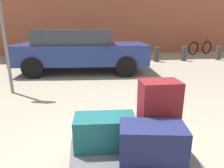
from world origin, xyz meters
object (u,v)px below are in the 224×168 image
(bollard_kerb_mid, at_px, (184,54))
(bollard_kerb_far, at_px, (219,53))
(bicycle_leaning, at_px, (200,48))
(suitcase_maroon_front_left, at_px, (158,112))
(duffel_bag_navy_stacked_top, at_px, (152,143))
(luggage_cart, at_px, (131,160))
(no_parking_sign, at_px, (2,24))
(duffel_bag_teal_center, at_px, (105,131))
(parked_car, at_px, (80,50))
(bollard_kerb_near, at_px, (157,54))

(bollard_kerb_mid, height_order, bollard_kerb_far, same)
(bollard_kerb_far, bearing_deg, bicycle_leaning, 82.36)
(suitcase_maroon_front_left, bearing_deg, duffel_bag_navy_stacked_top, -117.08)
(luggage_cart, distance_m, bicycle_leaning, 10.67)
(luggage_cart, bearing_deg, no_parking_sign, 123.37)
(bollard_kerb_mid, bearing_deg, duffel_bag_teal_center, -123.89)
(luggage_cart, height_order, parked_car, parked_car)
(luggage_cart, height_order, no_parking_sign, no_parking_sign)
(no_parking_sign, bearing_deg, bollard_kerb_mid, 29.83)
(luggage_cart, distance_m, duffel_bag_navy_stacked_top, 0.32)
(bollard_kerb_near, height_order, no_parking_sign, no_parking_sign)
(duffel_bag_navy_stacked_top, distance_m, bollard_kerb_mid, 8.01)
(parked_car, height_order, no_parking_sign, no_parking_sign)
(bollard_kerb_far, bearing_deg, bollard_kerb_mid, 180.00)
(duffel_bag_navy_stacked_top, xyz_separation_m, duffel_bag_teal_center, (-0.39, 0.29, -0.01))
(bollard_kerb_far, bearing_deg, bollard_kerb_near, 180.00)
(luggage_cart, xyz_separation_m, duffel_bag_navy_stacked_top, (0.15, -0.12, 0.25))
(parked_car, distance_m, bollard_kerb_far, 6.61)
(no_parking_sign, bearing_deg, duffel_bag_navy_stacked_top, -55.79)
(bicycle_leaning, height_order, bollard_kerb_near, bicycle_leaning)
(duffel_bag_teal_center, bearing_deg, suitcase_maroon_front_left, 6.64)
(parked_car, height_order, bollard_kerb_mid, parked_car)
(bollard_kerb_near, xyz_separation_m, bollard_kerb_far, (3.05, 0.00, 0.00))
(bollard_kerb_near, relative_size, no_parking_sign, 0.25)
(suitcase_maroon_front_left, distance_m, bollard_kerb_mid, 7.66)
(luggage_cart, relative_size, parked_car, 0.26)
(bollard_kerb_near, bearing_deg, luggage_cart, -113.12)
(duffel_bag_teal_center, xyz_separation_m, bollard_kerb_mid, (4.44, 6.62, -0.18))
(bollard_kerb_far, bearing_deg, suitcase_maroon_front_left, -130.44)
(luggage_cart, bearing_deg, bollard_kerb_near, 66.88)
(duffel_bag_navy_stacked_top, bearing_deg, duffel_bag_teal_center, 154.42)
(luggage_cart, distance_m, bollard_kerb_mid, 7.98)
(bicycle_leaning, height_order, bollard_kerb_far, bicycle_leaning)
(duffel_bag_teal_center, bearing_deg, luggage_cart, -30.13)
(bicycle_leaning, bearing_deg, bollard_kerb_mid, -136.36)
(bollard_kerb_near, bearing_deg, bollard_kerb_far, 0.00)
(suitcase_maroon_front_left, relative_size, bollard_kerb_mid, 1.03)
(duffel_bag_navy_stacked_top, relative_size, suitcase_maroon_front_left, 0.87)
(suitcase_maroon_front_left, height_order, bollard_kerb_mid, suitcase_maroon_front_left)
(no_parking_sign, bearing_deg, suitcase_maroon_front_left, -51.07)
(bicycle_leaning, bearing_deg, bollard_kerb_near, -150.10)
(bollard_kerb_mid, bearing_deg, parked_car, -161.79)
(parked_car, bearing_deg, bollard_kerb_mid, 18.21)
(luggage_cart, height_order, duffel_bag_teal_center, duffel_bag_teal_center)
(parked_car, bearing_deg, bollard_kerb_far, 13.48)
(duffel_bag_navy_stacked_top, distance_m, bollard_kerb_far, 9.02)
(duffel_bag_navy_stacked_top, relative_size, duffel_bag_teal_center, 0.96)
(parked_car, distance_m, bollard_kerb_near, 3.72)
(suitcase_maroon_front_left, xyz_separation_m, bollard_kerb_far, (5.62, 6.60, -0.35))
(bollard_kerb_far, xyz_separation_m, no_parking_sign, (-8.04, -3.61, 1.26))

